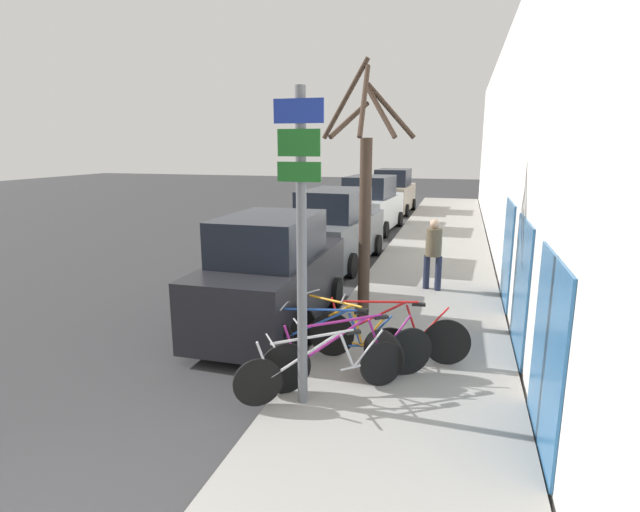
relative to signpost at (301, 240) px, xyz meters
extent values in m
plane|color=#333335|center=(-1.42, 7.86, -2.27)|extent=(80.00, 80.00, 0.00)
cube|color=gray|center=(1.18, 10.66, -2.20)|extent=(3.20, 32.00, 0.15)
cube|color=silver|center=(2.93, 10.66, 0.98)|extent=(0.20, 32.00, 6.50)
cube|color=#26598C|center=(2.81, -0.13, -1.06)|extent=(0.03, 1.80, 2.12)
cube|color=#26598C|center=(2.81, 2.55, -1.06)|extent=(0.03, 1.80, 2.12)
cube|color=#26598C|center=(2.81, 5.23, -1.06)|extent=(0.03, 1.80, 2.12)
cylinder|color=#595B60|center=(0.00, 0.01, -0.17)|extent=(0.13, 0.13, 3.90)
cube|color=navy|center=(0.00, -0.06, 1.50)|extent=(0.59, 0.02, 0.27)
cube|color=#19591E|center=(0.00, -0.06, 1.15)|extent=(0.51, 0.02, 0.31)
cube|color=#19591E|center=(0.00, -0.06, 0.82)|extent=(0.53, 0.02, 0.23)
cylinder|color=black|center=(-0.51, -0.25, -1.80)|extent=(0.55, 0.39, 0.64)
cylinder|color=black|center=(0.91, 0.72, -1.80)|extent=(0.55, 0.39, 0.64)
cylinder|color=#B7B7BC|center=(0.02, 0.11, -1.51)|extent=(0.81, 0.57, 0.53)
cylinder|color=#B7B7BC|center=(0.09, 0.16, -1.28)|extent=(0.94, 0.66, 0.08)
cylinder|color=#B7B7BC|center=(0.48, 0.43, -1.53)|extent=(0.19, 0.15, 0.46)
cylinder|color=#B7B7BC|center=(0.66, 0.55, -1.78)|extent=(0.51, 0.36, 0.08)
cylinder|color=#B7B7BC|center=(0.73, 0.60, -1.55)|extent=(0.39, 0.28, 0.51)
cylinder|color=#B7B7BC|center=(-0.44, -0.20, -1.53)|extent=(0.19, 0.14, 0.55)
cube|color=black|center=(0.55, 0.48, -1.29)|extent=(0.21, 0.18, 0.04)
cylinder|color=#99999E|center=(-0.37, -0.15, -1.26)|extent=(0.27, 0.38, 0.02)
cylinder|color=black|center=(-0.29, 0.16, -1.77)|extent=(0.61, 0.42, 0.70)
cylinder|color=black|center=(1.23, 1.17, -1.77)|extent=(0.61, 0.42, 0.70)
cylinder|color=#8C1E72|center=(0.28, 0.54, -1.44)|extent=(0.87, 0.60, 0.58)
cylinder|color=#8C1E72|center=(0.36, 0.59, -1.20)|extent=(1.01, 0.69, 0.09)
cylinder|color=#8C1E72|center=(0.78, 0.87, -1.47)|extent=(0.20, 0.15, 0.51)
cylinder|color=#8C1E72|center=(0.97, 1.00, -1.74)|extent=(0.55, 0.38, 0.08)
cylinder|color=#8C1E72|center=(1.04, 1.05, -1.50)|extent=(0.42, 0.29, 0.56)
cylinder|color=#8C1E72|center=(-0.21, 0.21, -1.47)|extent=(0.20, 0.15, 0.61)
cube|color=black|center=(0.85, 0.92, -1.20)|extent=(0.21, 0.18, 0.04)
cylinder|color=#99999E|center=(-0.14, 0.26, -1.17)|extent=(0.26, 0.38, 0.02)
cylinder|color=black|center=(-0.82, 1.09, -1.79)|extent=(0.66, 0.09, 0.66)
cylinder|color=black|center=(0.96, 1.24, -1.79)|extent=(0.66, 0.09, 0.66)
cylinder|color=#1E4799|center=(-0.15, 1.15, -1.49)|extent=(1.00, 0.12, 0.54)
cylinder|color=#1E4799|center=(-0.06, 1.15, -1.26)|extent=(1.16, 0.13, 0.09)
cylinder|color=#1E4799|center=(0.43, 1.19, -1.51)|extent=(0.21, 0.05, 0.47)
cylinder|color=#1E4799|center=(0.65, 1.21, -1.77)|extent=(0.63, 0.08, 0.08)
cylinder|color=#1E4799|center=(0.74, 1.22, -1.54)|extent=(0.47, 0.07, 0.53)
cylinder|color=#1E4799|center=(-0.73, 1.10, -1.51)|extent=(0.21, 0.05, 0.57)
cube|color=black|center=(0.51, 1.20, -1.26)|extent=(0.21, 0.10, 0.04)
cylinder|color=#99999E|center=(-0.64, 1.11, -1.23)|extent=(0.06, 0.44, 0.02)
cylinder|color=black|center=(-0.56, 1.77, -1.77)|extent=(0.63, 0.36, 0.70)
cylinder|color=black|center=(0.89, 0.99, -1.77)|extent=(0.63, 0.36, 0.70)
cylinder|color=orange|center=(-0.02, 1.48, -1.45)|extent=(0.83, 0.47, 0.57)
cylinder|color=orange|center=(0.05, 1.44, -1.20)|extent=(0.96, 0.54, 0.09)
cylinder|color=orange|center=(0.45, 1.23, -1.47)|extent=(0.19, 0.13, 0.50)
cylinder|color=orange|center=(0.63, 1.13, -1.74)|extent=(0.52, 0.30, 0.08)
cylinder|color=orange|center=(0.71, 1.09, -1.50)|extent=(0.40, 0.23, 0.56)
cylinder|color=orange|center=(-0.49, 1.73, -1.47)|extent=(0.19, 0.12, 0.61)
cube|color=black|center=(0.53, 1.19, -1.21)|extent=(0.21, 0.17, 0.04)
cylinder|color=#99999E|center=(-0.42, 1.70, -1.17)|extent=(0.23, 0.40, 0.02)
cylinder|color=black|center=(0.00, 1.50, -1.77)|extent=(0.71, 0.10, 0.71)
cylinder|color=black|center=(1.74, 1.67, -1.77)|extent=(0.71, 0.10, 0.71)
cylinder|color=red|center=(0.65, 1.56, -1.44)|extent=(0.98, 0.13, 0.58)
cylinder|color=red|center=(0.74, 1.57, -1.19)|extent=(1.14, 0.15, 0.09)
cylinder|color=red|center=(1.22, 1.62, -1.47)|extent=(0.21, 0.06, 0.51)
cylinder|color=red|center=(1.43, 1.64, -1.74)|extent=(0.61, 0.09, 0.08)
cylinder|color=red|center=(1.52, 1.65, -1.49)|extent=(0.46, 0.07, 0.57)
cylinder|color=red|center=(0.08, 1.51, -1.47)|extent=(0.21, 0.05, 0.61)
cube|color=black|center=(1.30, 1.63, -1.20)|extent=(0.21, 0.10, 0.04)
cylinder|color=#99999E|center=(0.17, 1.52, -1.17)|extent=(0.07, 0.44, 0.02)
cube|color=black|center=(-1.52, 2.95, -1.51)|extent=(1.74, 4.42, 1.17)
cube|color=black|center=(-1.51, 2.78, -0.52)|extent=(1.56, 2.30, 0.80)
cylinder|color=black|center=(-2.38, 4.31, -1.95)|extent=(0.22, 0.64, 0.64)
cylinder|color=black|center=(-0.67, 4.32, -1.95)|extent=(0.22, 0.64, 0.64)
cylinder|color=black|center=(-2.36, 1.58, -1.95)|extent=(0.22, 0.64, 0.64)
cylinder|color=black|center=(-0.65, 1.59, -1.95)|extent=(0.22, 0.64, 0.64)
cube|color=#51565B|center=(-1.62, 8.27, -1.51)|extent=(2.05, 4.77, 1.16)
cube|color=black|center=(-1.63, 8.09, -0.51)|extent=(1.72, 2.52, 0.83)
cylinder|color=black|center=(-2.39, 9.77, -1.94)|extent=(0.26, 0.67, 0.66)
cylinder|color=black|center=(-0.66, 9.66, -1.94)|extent=(0.26, 0.67, 0.66)
cylinder|color=black|center=(-2.58, 6.89, -1.94)|extent=(0.26, 0.67, 0.66)
cylinder|color=black|center=(-0.85, 6.77, -1.94)|extent=(0.26, 0.67, 0.66)
cube|color=#B2B7BC|center=(-1.68, 14.22, -1.50)|extent=(2.12, 4.72, 1.20)
cube|color=black|center=(-1.69, 14.03, -0.48)|extent=(1.79, 2.50, 0.83)
cylinder|color=black|center=(-2.49, 15.70, -1.96)|extent=(0.26, 0.64, 0.63)
cylinder|color=black|center=(-0.68, 15.58, -1.96)|extent=(0.26, 0.64, 0.63)
cylinder|color=black|center=(-2.68, 12.85, -1.96)|extent=(0.26, 0.64, 0.63)
cylinder|color=black|center=(-0.87, 12.73, -1.96)|extent=(0.26, 0.64, 0.63)
cube|color=gray|center=(-1.56, 20.08, -1.50)|extent=(1.85, 4.34, 1.22)
cube|color=black|center=(-1.56, 19.90, -0.47)|extent=(1.62, 2.27, 0.83)
cylinder|color=black|center=(-2.38, 21.43, -1.97)|extent=(0.24, 0.61, 0.60)
cylinder|color=black|center=(-0.66, 21.38, -1.97)|extent=(0.24, 0.61, 0.60)
cylinder|color=black|center=(-2.46, 18.77, -1.97)|extent=(0.24, 0.61, 0.60)
cylinder|color=black|center=(-0.74, 18.72, -1.97)|extent=(0.24, 0.61, 0.60)
cylinder|color=#1E2338|center=(1.41, 5.68, -1.73)|extent=(0.15, 0.15, 0.79)
cylinder|color=#1E2338|center=(1.15, 5.76, -1.73)|extent=(0.15, 0.15, 0.79)
cylinder|color=brown|center=(1.28, 5.72, -1.02)|extent=(0.36, 0.36, 0.62)
sphere|color=tan|center=(1.28, 5.72, -0.60)|extent=(0.21, 0.21, 0.21)
cylinder|color=#3D2D23|center=(0.13, 3.39, -0.44)|extent=(0.22, 0.22, 3.37)
cylinder|color=#3D2D23|center=(0.54, 3.49, 1.71)|extent=(0.90, 0.32, 0.97)
cylinder|color=#3D2D23|center=(0.15, 3.01, 1.85)|extent=(0.12, 0.83, 1.25)
cylinder|color=#3D2D23|center=(0.41, 3.16, 1.68)|extent=(0.67, 0.56, 0.91)
cylinder|color=#3D2D23|center=(-0.09, 2.97, 1.54)|extent=(0.55, 0.92, 0.66)
cylinder|color=#3D2D23|center=(-0.29, 3.49, 1.92)|extent=(0.93, 0.32, 1.39)
camera|label=1|loc=(1.82, -5.60, 1.12)|focal=28.00mm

